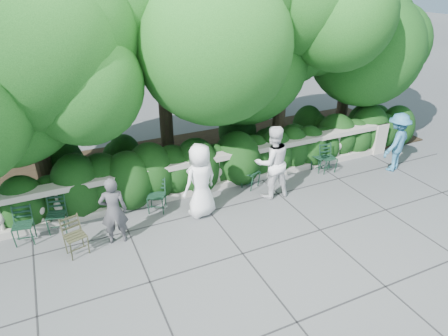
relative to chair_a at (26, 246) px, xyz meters
name	(u,v)px	position (x,y,z in m)	size (l,w,h in m)	color
ground	(242,223)	(4.63, -1.21, 0.00)	(90.00, 90.00, 0.00)	#484B4F
balustrade	(211,173)	(4.63, 0.59, 0.49)	(12.00, 0.44, 1.00)	#9E998E
shrub_hedge	(195,171)	(4.63, 1.79, 0.00)	(15.00, 2.60, 1.70)	black
tree_canopy	(212,28)	(5.31, 1.98, 3.96)	(15.04, 6.52, 6.78)	#3F3023
chair_a	(26,246)	(0.00, 0.00, 0.00)	(0.44, 0.48, 0.84)	black
chair_b	(59,235)	(0.68, 0.14, 0.00)	(0.44, 0.48, 0.84)	black
chair_c	(156,214)	(2.91, 0.01, 0.00)	(0.44, 0.48, 0.84)	black
chair_d	(254,188)	(5.69, 0.12, 0.00)	(0.44, 0.48, 0.84)	black
chair_e	(329,174)	(8.10, -0.04, 0.00)	(0.44, 0.48, 0.84)	black
chair_f	(323,172)	(7.98, 0.11, 0.00)	(0.44, 0.48, 0.84)	black
chair_weathered	(81,257)	(1.04, -0.88, 0.00)	(0.44, 0.48, 0.84)	black
person_businessman	(200,181)	(3.92, -0.42, 0.92)	(0.90, 0.58, 1.84)	white
person_woman_grey	(114,211)	(1.84, -0.65, 0.78)	(0.57, 0.37, 1.56)	#414146
person_casual_man	(272,162)	(5.90, -0.38, 0.97)	(0.95, 0.74, 1.95)	white
person_older_blue	(396,142)	(9.94, -0.58, 0.87)	(1.12, 0.65, 1.74)	teal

